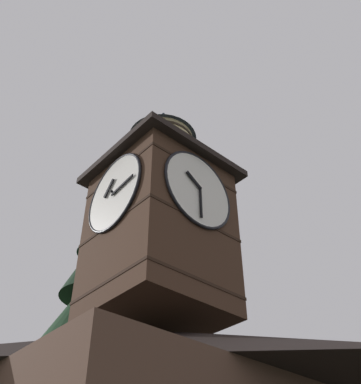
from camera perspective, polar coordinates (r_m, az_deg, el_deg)
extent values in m
pyramid|color=black|center=(15.08, -3.09, -21.12)|extent=(11.74, 11.66, 2.75)
cube|color=#422B1E|center=(16.18, -2.57, -6.17)|extent=(3.87, 3.87, 5.57)
cube|color=black|center=(15.17, -2.79, -12.98)|extent=(3.91, 3.91, 0.10)
cube|color=black|center=(16.17, -2.57, -6.25)|extent=(3.91, 3.91, 0.10)
cube|color=black|center=(17.35, -2.38, -0.38)|extent=(3.91, 3.91, 0.10)
cylinder|color=white|center=(15.63, 2.12, 0.29)|extent=(2.82, 0.10, 2.82)
torus|color=black|center=(15.62, 2.18, 0.33)|extent=(2.92, 0.10, 2.92)
cube|color=black|center=(15.54, 1.57, 1.47)|extent=(0.65, 0.04, 0.49)
cube|color=black|center=(15.23, 2.45, -1.26)|extent=(0.10, 0.04, 1.16)
sphere|color=black|center=(15.57, 2.40, 0.47)|extent=(0.10, 0.10, 0.10)
cylinder|color=white|center=(15.91, -7.92, -0.10)|extent=(0.10, 2.82, 2.82)
torus|color=black|center=(15.90, -7.99, -0.06)|extent=(0.10, 2.92, 2.92)
cube|color=black|center=(16.19, -8.58, 0.43)|extent=(0.04, 0.54, 0.62)
cube|color=black|center=(15.44, -7.02, 0.81)|extent=(0.04, 1.16, 0.23)
sphere|color=black|center=(15.86, -8.24, 0.06)|extent=(0.10, 0.10, 0.10)
cube|color=black|center=(17.88, -2.31, 1.78)|extent=(4.57, 4.57, 0.25)
cylinder|color=#D1BC84|center=(18.58, -2.23, 4.29)|extent=(2.42, 2.42, 1.87)
cylinder|color=#2D2319|center=(18.11, -2.28, 2.65)|extent=(2.48, 2.48, 0.10)
cylinder|color=#2D2319|center=(18.42, -2.24, 3.75)|extent=(2.48, 2.48, 0.10)
cylinder|color=#2D2319|center=(18.73, -2.21, 4.82)|extent=(2.48, 2.48, 0.10)
cylinder|color=#2D2319|center=(19.05, -2.18, 5.85)|extent=(2.48, 2.48, 0.10)
cone|color=#2D3847|center=(19.68, -2.12, 7.73)|extent=(2.72, 2.72, 1.33)
sphere|color=#2D3847|center=(20.24, -2.07, 9.24)|extent=(0.16, 0.16, 0.16)
cone|color=black|center=(21.16, -11.21, -19.11)|extent=(5.13, 5.13, 3.62)
cone|color=black|center=(21.99, -10.47, -13.42)|extent=(4.14, 4.14, 3.68)
cone|color=black|center=(22.94, -9.86, -8.55)|extent=(3.15, 3.15, 3.41)
cone|color=black|center=(24.24, -9.24, -3.43)|extent=(2.16, 2.16, 3.81)
ellipsoid|color=black|center=(24.09, -5.14, 5.18)|extent=(0.25, 0.28, 0.14)
cube|color=black|center=(23.99, -5.26, 5.41)|extent=(0.34, 0.30, 0.10)
cube|color=black|center=(24.19, -5.02, 4.95)|extent=(0.34, 0.30, 0.10)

